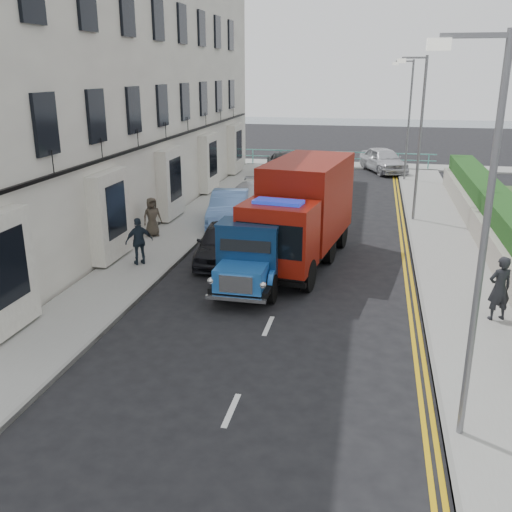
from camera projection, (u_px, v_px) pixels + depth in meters
name	position (u px, v px, depth m)	size (l,w,h in m)	color
ground	(252.00, 362.00, 13.14)	(120.00, 120.00, 0.00)	black
pavement_west	(172.00, 239.00, 22.50)	(2.40, 38.00, 0.12)	gray
pavement_east	(449.00, 256.00, 20.47)	(2.60, 38.00, 0.12)	gray
promenade	(339.00, 165.00, 40.11)	(30.00, 2.50, 0.12)	gray
sea_plane	(356.00, 126.00, 68.98)	(120.00, 120.00, 0.00)	#4F626C
terrace_west	(102.00, 52.00, 24.84)	(6.31, 30.20, 14.25)	silver
garden_east	(509.00, 236.00, 19.84)	(1.45, 28.00, 1.75)	#B2AD9E
seafront_railing	(338.00, 159.00, 39.21)	(13.00, 0.08, 1.11)	#59B2A5
lamp_near	(478.00, 227.00, 9.23)	(1.23, 0.18, 7.00)	slate
lamp_mid	(418.00, 130.00, 24.12)	(1.23, 0.18, 7.00)	slate
lamp_far	(407.00, 113.00, 33.43)	(1.23, 0.18, 7.00)	slate
bedford_lorry	(251.00, 260.00, 17.07)	(1.92, 4.64, 2.17)	black
red_lorry	(302.00, 210.00, 19.49)	(3.18, 6.89, 3.48)	black
parked_car_front	(222.00, 242.00, 19.95)	(1.58, 3.93, 1.34)	black
parked_car_mid	(229.00, 208.00, 24.78)	(1.51, 4.34, 1.43)	#6694DB
parked_car_rear	(250.00, 200.00, 26.14)	(2.02, 4.97, 1.44)	silver
seafront_car_left	(284.00, 163.00, 36.87)	(2.33, 5.06, 1.41)	black
seafront_car_right	(383.00, 160.00, 37.43)	(1.90, 4.71, 1.60)	silver
pedestrian_east_near	(500.00, 288.00, 14.86)	(0.64, 0.42, 1.75)	black
pedestrian_west_near	(139.00, 241.00, 19.19)	(0.94, 0.39, 1.61)	#1C2834
pedestrian_west_far	(152.00, 217.00, 22.49)	(0.76, 0.49, 1.55)	#3F372D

